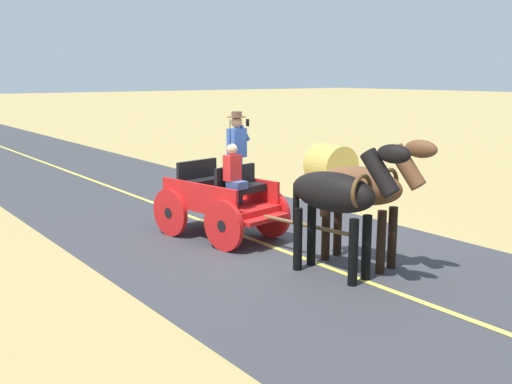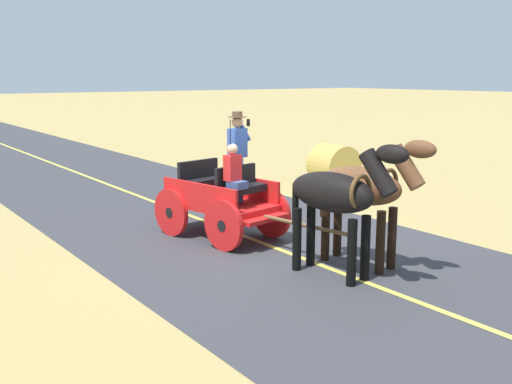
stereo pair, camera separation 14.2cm
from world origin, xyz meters
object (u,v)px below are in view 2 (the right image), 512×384
Objects in this scene: horse_near_side at (365,189)px; horse_off_side at (337,196)px; horse_drawn_carriage at (224,197)px; hay_bale at (334,165)px.

horse_near_side is 0.78m from horse_off_side.
horse_near_side is at bearing 107.76° from horse_drawn_carriage.
hay_bale is (-4.75, -5.81, -0.72)m from horse_near_side.
horse_off_side is at bearing 47.16° from hay_bale.
horse_drawn_carriage is 2.04× the size of horse_near_side.
horse_off_side is (-0.16, 3.05, 0.51)m from horse_drawn_carriage.
horse_drawn_carriage reaches higher than hay_bale.
horse_off_side is (0.77, 0.14, 0.00)m from horse_near_side.
horse_drawn_carriage is 3.10m from horse_near_side.
horse_drawn_carriage is 2.04× the size of horse_off_side.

